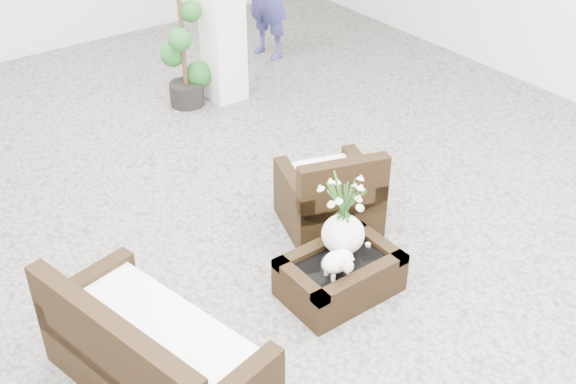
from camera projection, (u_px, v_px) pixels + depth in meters
ground at (281, 246)px, 6.18m from camera, size 11.00×11.00×0.00m
coffee_table at (340, 277)px, 5.60m from camera, size 0.90×0.60×0.31m
sheep_figurine at (337, 263)px, 5.33m from camera, size 0.28×0.23×0.21m
planter_narcissus at (344, 209)px, 5.41m from camera, size 0.44×0.44×0.80m
tealight at (368, 244)px, 5.67m from camera, size 0.04×0.04×0.03m
armchair at (329, 185)px, 6.22m from camera, size 0.98×0.96×0.84m
loveseat at (156, 340)px, 4.66m from camera, size 1.10×1.72×0.85m
topiary at (182, 36)px, 8.02m from camera, size 0.45×0.45×1.70m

